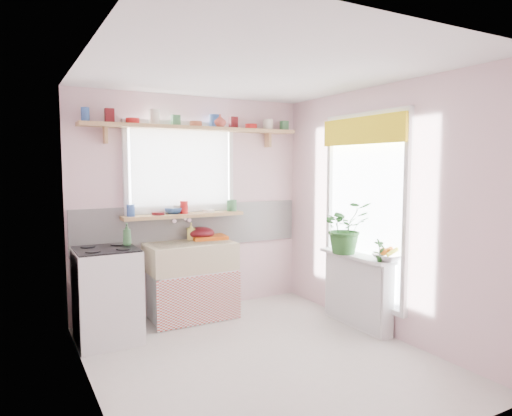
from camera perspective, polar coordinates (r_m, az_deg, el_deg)
room at (r=5.00m, az=2.23°, el=1.52°), size 3.20×3.20×3.20m
sink_unit at (r=5.18m, az=-8.13°, el=-8.92°), size 0.95×0.65×1.11m
cooker at (r=4.70m, az=-18.10°, el=-10.27°), size 0.58×0.58×0.93m
radiator_ledge at (r=5.01m, az=12.55°, el=-9.90°), size 0.22×0.95×0.78m
windowsill at (r=5.23m, az=-8.97°, el=-0.91°), size 1.40×0.22×0.04m
pine_shelf at (r=5.26m, az=-7.53°, el=9.84°), size 2.52×0.24×0.04m
shelf_crockery at (r=5.27m, az=-7.54°, el=10.65°), size 2.47×0.11×0.12m
sill_crockery at (r=5.22m, az=-8.98°, el=-0.07°), size 1.35×0.11×0.12m
dish_tray at (r=5.35m, az=-5.90°, el=-3.66°), size 0.43×0.35×0.04m
colander at (r=5.35m, az=-6.88°, el=-3.11°), size 0.32×0.32×0.14m
jade_plant at (r=4.90m, az=11.12°, el=-2.40°), size 0.57×0.52×0.55m
fruit_bowl at (r=4.66m, az=16.22°, el=-5.94°), size 0.34×0.34×0.07m
herb_pot at (r=4.56m, az=15.18°, el=-5.16°), size 0.12×0.08×0.23m
soap_bottle_sink at (r=5.30m, az=-8.11°, el=-2.89°), size 0.11×0.11×0.20m
sill_cup at (r=5.26m, az=-9.81°, el=-0.16°), size 0.13×0.13×0.09m
sill_bowl at (r=5.25m, az=-10.28°, el=-0.32°), size 0.27×0.27×0.07m
shelf_vase at (r=5.32m, az=-4.52°, el=10.82°), size 0.18×0.18×0.15m
cooker_bottle at (r=4.69m, az=-15.83°, el=-3.18°), size 0.11×0.11×0.22m
fruit at (r=4.66m, az=16.24°, el=-5.20°), size 0.20×0.14×0.10m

